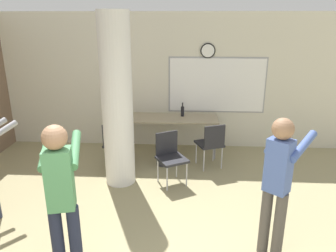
# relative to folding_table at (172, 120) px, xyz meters

# --- Properties ---
(wall_back) EXTENTS (8.00, 0.15, 2.80)m
(wall_back) POSITION_rel_folding_table_xyz_m (-0.11, 0.50, 0.68)
(wall_back) COLOR beige
(wall_back) RESTS_ON ground_plane
(support_pillar) EXTENTS (0.50, 0.50, 2.80)m
(support_pillar) POSITION_rel_folding_table_xyz_m (-0.82, -1.29, 0.68)
(support_pillar) COLOR white
(support_pillar) RESTS_ON ground_plane
(folding_table) EXTENTS (1.84, 0.67, 0.77)m
(folding_table) POSITION_rel_folding_table_xyz_m (0.00, 0.00, 0.00)
(folding_table) COLOR tan
(folding_table) RESTS_ON ground_plane
(bottle_on_table) EXTENTS (0.07, 0.07, 0.28)m
(bottle_on_table) POSITION_rel_folding_table_xyz_m (0.21, 0.10, 0.16)
(bottle_on_table) COLOR black
(bottle_on_table) RESTS_ON folding_table
(waste_bin) EXTENTS (0.28, 0.28, 0.37)m
(waste_bin) POSITION_rel_folding_table_xyz_m (-0.13, -0.57, -0.53)
(waste_bin) COLOR #38383D
(waste_bin) RESTS_ON ground_plane
(chair_table_left) EXTENTS (0.55, 0.55, 0.87)m
(chair_table_left) POSITION_rel_folding_table_xyz_m (-0.98, -0.80, -0.21)
(chair_table_left) COLOR #232328
(chair_table_left) RESTS_ON ground_plane
(chair_table_right) EXTENTS (0.57, 0.57, 0.87)m
(chair_table_right) POSITION_rel_folding_table_xyz_m (0.75, -0.67, -0.21)
(chair_table_right) COLOR #232328
(chair_table_right) RESTS_ON ground_plane
(chair_table_front) EXTENTS (0.60, 0.60, 0.87)m
(chair_table_front) POSITION_rel_folding_table_xyz_m (0.03, -1.28, -0.21)
(chair_table_front) COLOR #232328
(chair_table_front) RESTS_ON ground_plane
(person_playing_front) EXTENTS (0.49, 0.69, 1.75)m
(person_playing_front) POSITION_rel_folding_table_xyz_m (-0.94, -3.50, 0.32)
(person_playing_front) COLOR #1E2338
(person_playing_front) RESTS_ON ground_plane
(person_playing_side) EXTENTS (0.63, 0.68, 1.70)m
(person_playing_side) POSITION_rel_folding_table_xyz_m (1.31, -3.01, 0.29)
(person_playing_side) COLOR #514C47
(person_playing_side) RESTS_ON ground_plane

